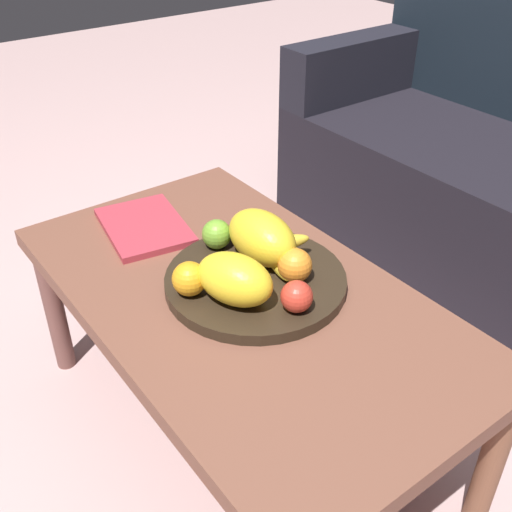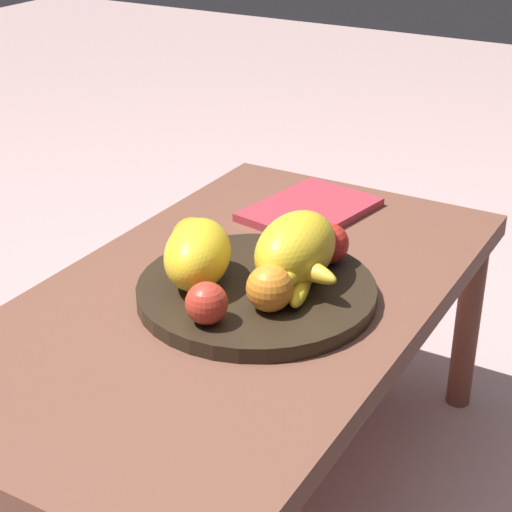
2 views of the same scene
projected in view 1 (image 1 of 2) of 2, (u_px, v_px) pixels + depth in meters
The scene contains 12 objects.
ground_plane at pixel (243, 431), 1.49m from camera, with size 8.00×8.00×0.00m, color #BC9997.
coffee_table at pixel (241, 310), 1.29m from camera, with size 1.05×0.59×0.43m.
fruit_bowl at pixel (256, 281), 1.27m from camera, with size 0.38×0.38×0.03m, color black.
melon_large_front at pixel (235, 279), 1.17m from camera, with size 0.16×0.10×0.10m, color yellow.
melon_smaller_beside at pixel (262, 238), 1.28m from camera, with size 0.18×0.11×0.11m, color yellow.
orange_front at pixel (189, 279), 1.19m from camera, with size 0.07×0.07×0.07m, color orange.
orange_left at pixel (295, 265), 1.23m from camera, with size 0.07×0.07×0.07m, color orange.
apple_front at pixel (217, 234), 1.34m from camera, with size 0.07×0.07×0.07m, color #6AA02F.
apple_left at pixel (297, 297), 1.15m from camera, with size 0.06×0.06×0.06m, color red.
apple_right at pixel (245, 227), 1.36m from camera, with size 0.07×0.07×0.07m, color red.
banana_bunch at pixel (278, 253), 1.28m from camera, with size 0.17×0.15×0.06m.
magazine at pixel (144, 226), 1.46m from camera, with size 0.25×0.18×0.02m, color #AE3340.
Camera 1 is at (0.83, -0.58, 1.19)m, focal length 42.82 mm.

